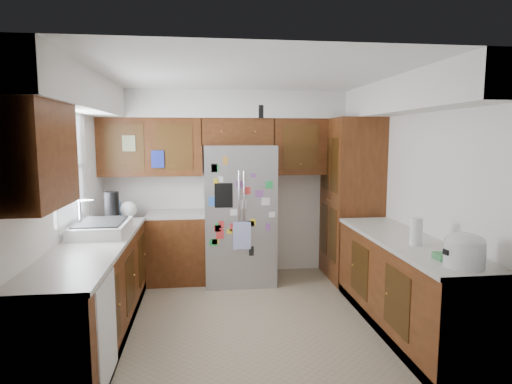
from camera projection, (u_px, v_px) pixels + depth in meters
floor at (249, 317)px, 4.55m from camera, size 3.60×3.60×0.00m
room_shell at (236, 144)px, 4.66m from camera, size 3.64×3.24×2.52m
left_counter_run at (116, 283)px, 4.36m from camera, size 1.36×3.20×0.92m
right_counter_run at (405, 288)px, 4.21m from camera, size 0.63×2.25×0.92m
pantry at (351, 199)px, 5.73m from camera, size 0.60×0.90×2.15m
fridge at (239, 214)px, 5.62m from camera, size 0.90×0.79×1.80m
bridge_cabinet at (237, 132)px, 5.71m from camera, size 0.96×0.34×0.35m
fridge_top_items at (240, 108)px, 5.62m from camera, size 0.74×0.34×0.31m
sink_assembly at (101, 228)px, 4.34m from camera, size 0.52×0.70×0.37m
left_counter_clutter at (118, 210)px, 5.04m from camera, size 0.36×0.87×0.38m
rice_cooker at (465, 249)px, 3.24m from camera, size 0.31×0.30×0.26m
paper_towel at (416, 232)px, 3.89m from camera, size 0.11×0.11×0.25m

